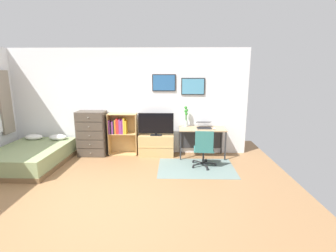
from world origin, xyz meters
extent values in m
plane|color=#936B44|center=(0.00, 0.00, 0.00)|extent=(7.20, 7.20, 0.00)
cube|color=white|center=(0.00, 2.43, 1.35)|extent=(6.12, 0.06, 2.70)
cube|color=black|center=(0.93, 2.38, 1.84)|extent=(0.59, 0.02, 0.42)
cube|color=#285B93|center=(0.93, 2.37, 1.84)|extent=(0.55, 0.01, 0.38)
cube|color=black|center=(1.66, 2.38, 1.75)|extent=(0.59, 0.02, 0.42)
cube|color=#4C93B7|center=(1.66, 2.37, 1.75)|extent=(0.55, 0.01, 0.38)
cube|color=gray|center=(-2.94, 1.99, 1.38)|extent=(0.05, 0.40, 1.54)
cube|color=slate|center=(1.69, 1.31, 0.00)|extent=(1.70, 1.20, 0.01)
cube|color=brown|center=(-2.10, 1.39, 0.05)|extent=(1.47, 1.95, 0.10)
cube|color=#8C9E6B|center=(-2.10, 1.39, 0.26)|extent=(1.43, 1.91, 0.32)
ellipsoid|color=white|center=(-2.40, 2.11, 0.48)|extent=(0.45, 0.29, 0.14)
ellipsoid|color=white|center=(-1.77, 2.09, 0.48)|extent=(0.45, 0.29, 0.14)
cube|color=#4C4238|center=(-0.90, 2.16, 0.57)|extent=(0.71, 0.42, 1.14)
cube|color=#493F35|center=(-0.90, 1.94, 0.12)|extent=(0.67, 0.01, 0.21)
sphere|color=#A59E8C|center=(-0.90, 1.93, 0.12)|extent=(0.03, 0.03, 0.03)
cube|color=#493F35|center=(-0.90, 1.94, 0.35)|extent=(0.67, 0.01, 0.21)
sphere|color=#A59E8C|center=(-0.90, 1.93, 0.35)|extent=(0.03, 0.03, 0.03)
cube|color=#493F35|center=(-0.90, 1.94, 0.57)|extent=(0.67, 0.01, 0.21)
sphere|color=#A59E8C|center=(-0.90, 1.93, 0.57)|extent=(0.03, 0.03, 0.03)
cube|color=#493F35|center=(-0.90, 1.94, 0.80)|extent=(0.67, 0.01, 0.21)
sphere|color=#A59E8C|center=(-0.90, 1.93, 0.80)|extent=(0.03, 0.03, 0.03)
cube|color=#493F35|center=(-0.90, 1.94, 1.03)|extent=(0.67, 0.01, 0.21)
sphere|color=#A59E8C|center=(-0.90, 1.93, 1.03)|extent=(0.03, 0.03, 0.03)
cube|color=tan|center=(-0.48, 2.22, 0.54)|extent=(0.02, 0.30, 1.08)
cube|color=tan|center=(0.23, 2.22, 0.54)|extent=(0.02, 0.30, 1.08)
cube|color=tan|center=(-0.13, 2.22, 0.01)|extent=(0.73, 0.30, 0.02)
cube|color=tan|center=(-0.13, 2.22, 0.56)|extent=(0.69, 0.30, 0.02)
cube|color=tan|center=(-0.13, 2.22, 1.07)|extent=(0.69, 0.30, 0.02)
cube|color=tan|center=(-0.13, 2.37, 0.54)|extent=(0.73, 0.01, 1.08)
cube|color=#8C388C|center=(-0.45, 2.17, 0.74)|extent=(0.03, 0.17, 0.35)
cube|color=black|center=(-0.41, 2.20, 0.72)|extent=(0.03, 0.23, 0.30)
cube|color=#8C388C|center=(-0.37, 2.19, 0.73)|extent=(0.04, 0.22, 0.31)
cube|color=black|center=(-0.34, 2.19, 0.74)|extent=(0.03, 0.22, 0.34)
cube|color=orange|center=(-0.30, 2.18, 0.75)|extent=(0.03, 0.20, 0.35)
cube|color=red|center=(-0.26, 2.18, 0.77)|extent=(0.03, 0.20, 0.39)
cube|color=red|center=(-0.22, 2.17, 0.75)|extent=(0.04, 0.18, 0.36)
cube|color=#8C388C|center=(-0.19, 2.19, 0.75)|extent=(0.03, 0.23, 0.37)
cube|color=#8C388C|center=(-0.15, 2.17, 0.74)|extent=(0.03, 0.18, 0.34)
cube|color=#8C388C|center=(-0.11, 2.18, 0.76)|extent=(0.02, 0.20, 0.37)
cube|color=gold|center=(-0.08, 2.18, 0.77)|extent=(0.04, 0.19, 0.40)
cube|color=gold|center=(-0.04, 2.19, 0.74)|extent=(0.04, 0.21, 0.34)
cube|color=tan|center=(0.73, 2.17, 0.27)|extent=(0.89, 0.40, 0.53)
cube|color=tan|center=(0.73, 1.97, 0.27)|extent=(0.89, 0.01, 0.02)
cube|color=black|center=(0.73, 2.15, 0.54)|extent=(0.28, 0.16, 0.02)
cube|color=black|center=(0.73, 2.15, 0.58)|extent=(0.06, 0.04, 0.05)
cube|color=black|center=(0.73, 2.15, 0.85)|extent=(0.88, 0.02, 0.52)
cube|color=black|center=(0.73, 2.14, 0.85)|extent=(0.85, 0.01, 0.49)
cube|color=tan|center=(1.89, 2.09, 0.72)|extent=(1.14, 0.56, 0.03)
cube|color=#2D2D30|center=(1.35, 1.84, 0.35)|extent=(0.03, 0.03, 0.71)
cube|color=#2D2D30|center=(2.43, 1.84, 0.35)|extent=(0.03, 0.03, 0.71)
cube|color=#2D2D30|center=(1.35, 2.34, 0.35)|extent=(0.03, 0.03, 0.71)
cube|color=#2D2D30|center=(2.43, 2.34, 0.35)|extent=(0.03, 0.03, 0.71)
cube|color=#2D2D30|center=(1.89, 2.36, 0.39)|extent=(1.08, 0.02, 0.50)
cylinder|color=#232326|center=(2.14, 1.42, 0.03)|extent=(0.05, 0.05, 0.05)
cube|color=#232326|center=(2.00, 1.43, 0.07)|extent=(0.28, 0.05, 0.02)
cylinder|color=#232326|center=(1.97, 1.70, 0.03)|extent=(0.05, 0.05, 0.05)
cube|color=#232326|center=(1.91, 1.57, 0.07)|extent=(0.13, 0.27, 0.02)
cylinder|color=#232326|center=(1.65, 1.63, 0.03)|extent=(0.05, 0.05, 0.05)
cube|color=#232326|center=(1.75, 1.54, 0.07)|extent=(0.23, 0.20, 0.02)
cylinder|color=#232326|center=(1.62, 1.30, 0.03)|extent=(0.05, 0.05, 0.05)
cube|color=#232326|center=(1.74, 1.37, 0.07)|extent=(0.25, 0.17, 0.02)
cylinder|color=#232326|center=(1.93, 1.17, 0.03)|extent=(0.05, 0.05, 0.05)
cube|color=#232326|center=(1.89, 1.31, 0.07)|extent=(0.09, 0.28, 0.02)
cylinder|color=#232326|center=(1.86, 1.44, 0.23)|extent=(0.04, 0.04, 0.30)
cube|color=#2D6B66|center=(1.86, 1.44, 0.40)|extent=(0.47, 0.47, 0.03)
cube|color=#2D6B66|center=(1.84, 1.24, 0.64)|extent=(0.40, 0.07, 0.45)
cube|color=#333338|center=(1.94, 2.08, 0.75)|extent=(0.37, 0.26, 0.01)
cube|color=black|center=(1.94, 2.08, 0.75)|extent=(0.34, 0.23, 0.00)
cube|color=#333338|center=(1.94, 2.24, 0.86)|extent=(0.37, 0.24, 0.07)
cube|color=navy|center=(1.94, 2.23, 0.87)|extent=(0.35, 0.22, 0.06)
ellipsoid|color=silver|center=(2.18, 2.01, 0.76)|extent=(0.06, 0.10, 0.03)
cylinder|color=silver|center=(1.49, 2.29, 0.82)|extent=(0.09, 0.09, 0.16)
cylinder|color=#3D8438|center=(1.51, 2.28, 0.97)|extent=(0.01, 0.01, 0.37)
sphere|color=#308B2C|center=(1.51, 2.28, 1.16)|extent=(0.07, 0.07, 0.07)
cylinder|color=#3D8438|center=(1.50, 2.30, 0.93)|extent=(0.01, 0.01, 0.29)
sphere|color=#308B2C|center=(1.50, 2.30, 1.08)|extent=(0.07, 0.07, 0.07)
cylinder|color=#3D8438|center=(1.48, 2.29, 0.96)|extent=(0.01, 0.01, 0.35)
sphere|color=#308B2C|center=(1.48, 2.29, 1.14)|extent=(0.07, 0.07, 0.07)
cylinder|color=#3D8438|center=(1.48, 2.28, 1.01)|extent=(0.01, 0.01, 0.44)
sphere|color=#308B2C|center=(1.48, 2.28, 1.23)|extent=(0.07, 0.07, 0.07)
cylinder|color=#3D8438|center=(1.50, 2.27, 0.93)|extent=(0.01, 0.01, 0.28)
sphere|color=#308B2C|center=(1.50, 2.27, 1.07)|extent=(0.07, 0.07, 0.07)
camera|label=1|loc=(1.18, -3.96, 2.11)|focal=26.56mm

